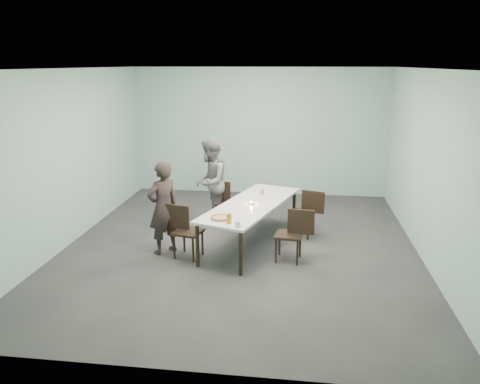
# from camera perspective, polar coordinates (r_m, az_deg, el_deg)

# --- Properties ---
(ground) EXTENTS (7.00, 7.00, 0.00)m
(ground) POSITION_cam_1_polar(r_m,az_deg,el_deg) (8.23, 0.08, -6.56)
(ground) COLOR #333335
(ground) RESTS_ON ground
(room_shell) EXTENTS (6.02, 7.02, 3.01)m
(room_shell) POSITION_cam_1_polar(r_m,az_deg,el_deg) (7.70, 0.09, 7.55)
(room_shell) COLOR #A4CEC9
(room_shell) RESTS_ON ground
(table) EXTENTS (1.65, 2.75, 0.75)m
(table) POSITION_cam_1_polar(r_m,az_deg,el_deg) (8.07, 1.38, -1.78)
(table) COLOR white
(table) RESTS_ON ground
(chair_near_left) EXTENTS (0.65, 0.51, 0.87)m
(chair_near_left) POSITION_cam_1_polar(r_m,az_deg,el_deg) (7.69, -6.89, -4.29)
(chair_near_left) COLOR black
(chair_near_left) RESTS_ON ground
(chair_far_left) EXTENTS (0.65, 0.53, 0.87)m
(chair_far_left) POSITION_cam_1_polar(r_m,az_deg,el_deg) (9.14, -1.78, -0.98)
(chair_far_left) COLOR black
(chair_far_left) RESTS_ON ground
(chair_near_right) EXTENTS (0.63, 0.47, 0.87)m
(chair_near_right) POSITION_cam_1_polar(r_m,az_deg,el_deg) (7.51, 6.56, -4.77)
(chair_near_right) COLOR black
(chair_near_right) RESTS_ON ground
(chair_far_right) EXTENTS (0.65, 0.53, 0.87)m
(chair_far_right) POSITION_cam_1_polar(r_m,az_deg,el_deg) (8.60, 8.15, -2.18)
(chair_far_right) COLOR black
(chair_far_right) RESTS_ON ground
(diner_near) EXTENTS (0.66, 0.67, 1.56)m
(diner_near) POSITION_cam_1_polar(r_m,az_deg,el_deg) (7.80, -9.36, -1.92)
(diner_near) COLOR black
(diner_near) RESTS_ON ground
(diner_far) EXTENTS (0.67, 0.85, 1.70)m
(diner_far) POSITION_cam_1_polar(r_m,az_deg,el_deg) (9.12, -3.63, 1.24)
(diner_far) COLOR slate
(diner_far) RESTS_ON ground
(pizza) EXTENTS (0.34, 0.34, 0.04)m
(pizza) POSITION_cam_1_polar(r_m,az_deg,el_deg) (7.26, -2.36, -3.17)
(pizza) COLOR white
(pizza) RESTS_ON table
(side_plate) EXTENTS (0.18, 0.18, 0.01)m
(side_plate) POSITION_cam_1_polar(r_m,az_deg,el_deg) (7.46, 0.81, -2.74)
(side_plate) COLOR white
(side_plate) RESTS_ON table
(beer_glass) EXTENTS (0.08, 0.08, 0.15)m
(beer_glass) POSITION_cam_1_polar(r_m,az_deg,el_deg) (7.05, -1.35, -3.25)
(beer_glass) COLOR #BC7B29
(beer_glass) RESTS_ON table
(water_tumbler) EXTENTS (0.08, 0.08, 0.09)m
(water_tumbler) POSITION_cam_1_polar(r_m,az_deg,el_deg) (6.89, -0.26, -3.95)
(water_tumbler) COLOR silver
(water_tumbler) RESTS_ON table
(tealight) EXTENTS (0.06, 0.06, 0.05)m
(tealight) POSITION_cam_1_polar(r_m,az_deg,el_deg) (7.99, 1.40, -1.38)
(tealight) COLOR silver
(tealight) RESTS_ON table
(amber_tumbler) EXTENTS (0.07, 0.07, 0.08)m
(amber_tumbler) POSITION_cam_1_polar(r_m,az_deg,el_deg) (8.63, 2.72, 0.01)
(amber_tumbler) COLOR #BC7B29
(amber_tumbler) RESTS_ON table
(menu) EXTENTS (0.35, 0.30, 0.01)m
(menu) POSITION_cam_1_polar(r_m,az_deg,el_deg) (8.74, 2.92, -0.03)
(menu) COLOR silver
(menu) RESTS_ON table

